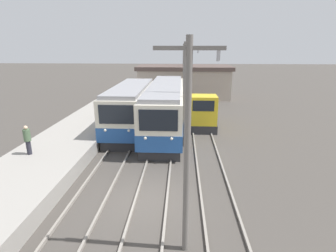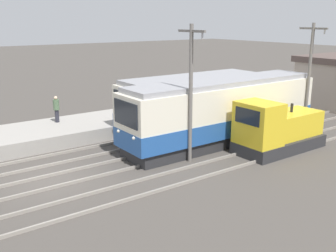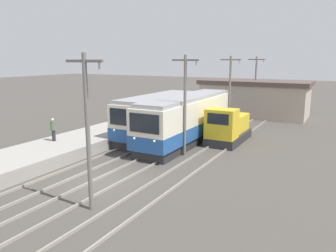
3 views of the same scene
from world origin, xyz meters
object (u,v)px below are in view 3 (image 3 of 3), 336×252
commuter_train_left (158,118)px  person_on_platform (53,129)px  catenary_mast_mid (185,102)px  catenary_mast_distant (255,84)px  catenary_mast_near (88,128)px  catenary_mast_far (230,90)px  shunting_locomotive (228,128)px  commuter_train_center (188,121)px

commuter_train_left → person_on_platform: size_ratio=5.99×
commuter_train_left → person_on_platform: 8.68m
catenary_mast_mid → commuter_train_left: bearing=140.5°
commuter_train_left → catenary_mast_distant: catenary_mast_distant is taller
catenary_mast_near → person_on_platform: 10.82m
catenary_mast_far → person_on_platform: 16.37m
catenary_mast_mid → catenary_mast_near: bearing=-90.0°
catenary_mast_far → catenary_mast_mid: bearing=-90.0°
commuter_train_left → shunting_locomotive: (5.80, 1.51, -0.53)m
catenary_mast_distant → person_on_platform: bearing=-110.6°
commuter_train_center → catenary_mast_near: bearing=-83.6°
catenary_mast_mid → catenary_mast_far: (0.00, 9.78, 0.00)m
catenary_mast_near → commuter_train_left: bearing=107.9°
catenary_mast_near → shunting_locomotive: bearing=84.3°
commuter_train_left → catenary_mast_mid: size_ratio=1.45×
commuter_train_left → catenary_mast_far: bearing=55.3°
commuter_train_left → commuter_train_center: (2.80, 0.17, 0.04)m
commuter_train_center → catenary_mast_far: size_ratio=1.91×
commuter_train_left → catenary_mast_near: 14.17m
shunting_locomotive → catenary_mast_distant: bearing=95.9°
commuter_train_left → catenary_mast_distant: (4.31, 16.01, 2.11)m
shunting_locomotive → catenary_mast_distant: 14.81m
catenary_mast_near → catenary_mast_distant: 29.34m
commuter_train_left → commuter_train_center: 2.81m
commuter_train_left → catenary_mast_near: size_ratio=1.45×
catenary_mast_far → catenary_mast_near: bearing=-90.0°
person_on_platform → catenary_mast_mid: bearing=23.7°
person_on_platform → shunting_locomotive: bearing=40.9°
commuter_train_center → catenary_mast_far: (1.51, 6.06, 2.07)m
catenary_mast_near → catenary_mast_far: size_ratio=1.00×
commuter_train_center → person_on_platform: 10.53m
commuter_train_left → catenary_mast_distant: size_ratio=1.45×
catenary_mast_mid → catenary_mast_distant: bearing=90.0°
shunting_locomotive → catenary_mast_distant: catenary_mast_distant is taller
catenary_mast_far → person_on_platform: (-8.81, -13.64, -2.07)m
catenary_mast_near → catenary_mast_distant: same height
catenary_mast_near → catenary_mast_distant: size_ratio=1.00×
shunting_locomotive → person_on_platform: 13.64m
commuter_train_center → catenary_mast_far: bearing=76.0°
commuter_train_center → catenary_mast_near: size_ratio=1.91×
commuter_train_center → person_on_platform: commuter_train_center is taller
commuter_train_left → catenary_mast_far: 7.86m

